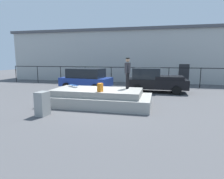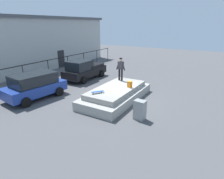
{
  "view_description": "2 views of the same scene",
  "coord_description": "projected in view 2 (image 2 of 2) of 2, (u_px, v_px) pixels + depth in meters",
  "views": [
    {
      "loc": [
        3.07,
        -10.14,
        2.58
      ],
      "look_at": [
        0.4,
        1.23,
        0.72
      ],
      "focal_mm": 31.6,
      "sensor_mm": 36.0,
      "label": 1
    },
    {
      "loc": [
        -10.85,
        -5.88,
        4.97
      ],
      "look_at": [
        0.17,
        0.62,
        0.55
      ],
      "focal_mm": 30.66,
      "sensor_mm": 36.0,
      "label": 2
    }
  ],
  "objects": [
    {
      "name": "fence_row",
      "position": [
        36.0,
        68.0,
        16.83
      ],
      "size": [
        24.06,
        0.06,
        1.77
      ],
      "color": "black",
      "rests_on": "ground_plane"
    },
    {
      "name": "backpack",
      "position": [
        130.0,
        84.0,
        12.76
      ],
      "size": [
        0.26,
        0.32,
        0.43
      ],
      "primitive_type": "cube",
      "rotation": [
        0.0,
        0.0,
        4.46
      ],
      "color": "orange",
      "rests_on": "concrete_ledge"
    },
    {
      "name": "skateboarder",
      "position": [
        121.0,
        68.0,
        14.11
      ],
      "size": [
        0.27,
        0.8,
        1.7
      ],
      "color": "black",
      "rests_on": "concrete_ledge"
    },
    {
      "name": "skateboard",
      "position": [
        98.0,
        92.0,
        11.74
      ],
      "size": [
        0.77,
        0.63,
        0.12
      ],
      "color": "#264C8C",
      "rests_on": "concrete_ledge"
    },
    {
      "name": "concrete_ledge",
      "position": [
        116.0,
        94.0,
        13.05
      ],
      "size": [
        5.83,
        2.73,
        0.91
      ],
      "color": "#9E9B93",
      "rests_on": "ground_plane"
    },
    {
      "name": "car_blue_hatchback_near",
      "position": [
        34.0,
        85.0,
        13.23
      ],
      "size": [
        4.31,
        2.6,
        1.75
      ],
      "color": "navy",
      "rests_on": "ground_plane"
    },
    {
      "name": "ground_plane",
      "position": [
        118.0,
        99.0,
        13.28
      ],
      "size": [
        60.0,
        60.0,
        0.0
      ],
      "primitive_type": "plane",
      "color": "#4C4C4F"
    },
    {
      "name": "utility_box",
      "position": [
        140.0,
        110.0,
        10.33
      ],
      "size": [
        0.49,
        0.64,
        1.09
      ],
      "primitive_type": "cube",
      "rotation": [
        0.0,
        0.0,
        -0.09
      ],
      "color": "gray",
      "rests_on": "ground_plane"
    },
    {
      "name": "car_black_pickup_mid",
      "position": [
        84.0,
        70.0,
        17.8
      ],
      "size": [
        4.51,
        2.13,
        1.84
      ],
      "color": "black",
      "rests_on": "ground_plane"
    }
  ]
}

